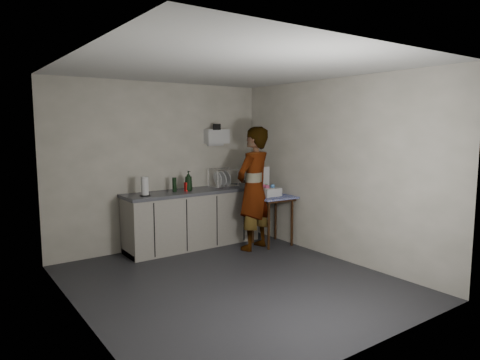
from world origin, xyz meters
TOP-DOWN VIEW (x-y plane):
  - ground at (0.00, 0.00)m, footprint 4.00×4.00m
  - wall_back at (0.00, 1.99)m, footprint 3.60×0.02m
  - wall_right at (1.79, 0.00)m, footprint 0.02×4.00m
  - wall_left at (-1.79, 0.00)m, footprint 0.02×4.00m
  - ceiling at (0.00, 0.00)m, footprint 3.60×4.00m
  - kitchen_counter at (0.40, 1.70)m, footprint 2.24×0.62m
  - wall_shelf at (1.00, 1.92)m, footprint 0.42×0.18m
  - side_table at (1.50, 1.04)m, footprint 0.67×0.67m
  - standing_man at (1.10, 1.02)m, footprint 0.81×0.65m
  - soap_bottle at (0.31, 1.67)m, footprint 0.12×0.12m
  - soda_can at (0.28, 1.68)m, footprint 0.07×0.07m
  - dark_bottle at (0.09, 1.73)m, footprint 0.06×0.06m
  - paper_towel at (-0.44, 1.62)m, footprint 0.16×0.16m
  - dish_rack at (0.99, 1.72)m, footprint 0.45×0.33m
  - bakery_box at (1.45, 1.11)m, footprint 0.33×0.34m

SIDE VIEW (x-z plane):
  - ground at x=0.00m, z-range 0.00..0.00m
  - kitchen_counter at x=0.40m, z-range -0.03..0.88m
  - side_table at x=1.50m, z-range 0.30..1.10m
  - bakery_box at x=1.45m, z-range 0.68..1.13m
  - standing_man at x=1.10m, z-range 0.00..1.92m
  - soda_can at x=0.28m, z-range 0.91..1.05m
  - dish_rack at x=0.99m, z-range 0.82..1.14m
  - dark_bottle at x=0.09m, z-range 0.91..1.13m
  - paper_towel at x=-0.44m, z-range 0.90..1.18m
  - soap_bottle at x=0.31m, z-range 0.91..1.23m
  - wall_back at x=0.00m, z-range 0.00..2.60m
  - wall_right at x=1.79m, z-range 0.00..2.60m
  - wall_left at x=-1.79m, z-range 0.00..2.60m
  - wall_shelf at x=1.00m, z-range 1.56..1.93m
  - ceiling at x=0.00m, z-range 2.59..2.60m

